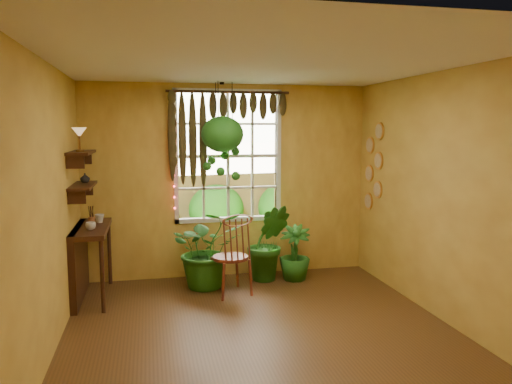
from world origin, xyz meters
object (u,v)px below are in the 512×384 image
(potted_plant_mid, at_px, (268,243))
(hanging_basket, at_px, (222,140))
(counter_ledge, at_px, (83,255))
(potted_plant_left, at_px, (207,249))
(windsor_chair, at_px, (232,268))

(potted_plant_mid, xyz_separation_m, hanging_basket, (-0.60, 0.15, 1.41))
(counter_ledge, relative_size, hanging_basket, 0.91)
(potted_plant_left, bearing_deg, potted_plant_mid, 8.56)
(potted_plant_left, relative_size, hanging_basket, 0.79)
(potted_plant_mid, distance_m, hanging_basket, 1.54)
(windsor_chair, relative_size, potted_plant_mid, 1.13)
(potted_plant_left, height_order, hanging_basket, hanging_basket)
(windsor_chair, height_order, potted_plant_left, windsor_chair)
(counter_ledge, distance_m, potted_plant_left, 1.55)
(windsor_chair, bearing_deg, potted_plant_left, 109.28)
(hanging_basket, bearing_deg, counter_ledge, -167.16)
(counter_ledge, bearing_deg, potted_plant_left, 4.73)
(counter_ledge, height_order, hanging_basket, hanging_basket)
(counter_ledge, distance_m, hanging_basket, 2.30)
(windsor_chair, bearing_deg, hanging_basket, 74.24)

